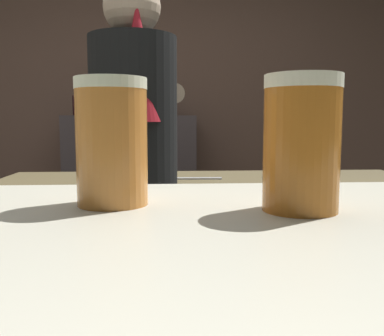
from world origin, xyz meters
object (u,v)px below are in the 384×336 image
pint_glass_near (112,142)px  bottle_olive_oil (76,104)px  mixing_bowl (110,176)px  chefs_knife (198,178)px  bartender (135,167)px  bottle_soy (159,104)px  knife_block (291,155)px  pint_glass_far (301,144)px

pint_glass_near → bottle_olive_oil: 2.86m
mixing_bowl → pint_glass_near: pint_glass_near is taller
mixing_bowl → chefs_knife: bearing=5.7°
bartender → bottle_soy: (0.06, 1.66, 0.31)m
chefs_knife → knife_block: bearing=16.5°
bottle_soy → mixing_bowl: bearing=-99.3°
knife_block → mixing_bowl: bearing=-169.2°
bottle_olive_oil → bottle_soy: bearing=7.5°
pint_glass_near → chefs_knife: bearing=82.6°
mixing_bowl → bottle_olive_oil: bearing=108.3°
knife_block → bottle_soy: bottle_soy is taller
mixing_bowl → pint_glass_near: (0.22, -1.57, 0.24)m
mixing_bowl → chefs_knife: 0.43m
knife_block → pint_glass_far: size_ratio=2.07×
pint_glass_near → bottle_olive_oil: bearing=102.5°
knife_block → pint_glass_far: (-0.52, -1.79, 0.16)m
pint_glass_far → bottle_olive_oil: (-0.82, 2.83, 0.15)m
bartender → mixing_bowl: size_ratio=9.44×
chefs_knife → bottle_soy: bottle_soy is taller
chefs_knife → bottle_soy: size_ratio=1.01×
bottle_olive_oil → bottle_soy: size_ratio=0.91×
pint_glass_near → pint_glass_far: size_ratio=1.00×
bottle_olive_oil → bartender: bearing=-70.8°
mixing_bowl → pint_glass_far: 1.68m
bottle_soy → pint_glass_near: bearing=-89.9°
chefs_knife → pint_glass_far: (-0.01, -1.65, 0.26)m
knife_block → mixing_bowl: 0.96m
chefs_knife → mixing_bowl: bearing=-172.7°
bottle_soy → bottle_olive_oil: bearing=-172.5°
bartender → knife_block: 0.96m
knife_block → pint_glass_far: pint_glass_far is taller
bottle_olive_oil → chefs_knife: bearing=-54.8°
bartender → bottle_olive_oil: bartender is taller
chefs_knife → bottle_soy: 1.34m
chefs_knife → bottle_olive_oil: size_ratio=1.11×
bartender → chefs_knife: bartender is taller
mixing_bowl → pint_glass_far: bearing=-75.6°
chefs_knife → bottle_soy: (-0.21, 1.26, 0.42)m
knife_block → pint_glass_near: size_ratio=2.07×
pint_glass_far → chefs_knife: bearing=89.5°
bartender → bottle_olive_oil: bearing=4.6°
pint_glass_near → bottle_olive_oil: size_ratio=0.64×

